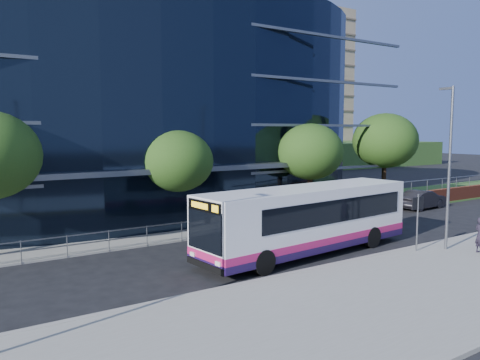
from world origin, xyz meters
TOP-DOWN VIEW (x-y plane):
  - ground at (0.00, 0.00)m, footprint 200.00×200.00m
  - pavement_near at (0.00, -5.00)m, footprint 80.00×8.00m
  - kerb at (0.00, -1.00)m, footprint 80.00×0.25m
  - yellow_line_outer at (0.00, -0.80)m, footprint 80.00×0.08m
  - yellow_line_inner at (0.00, -0.65)m, footprint 80.00×0.08m
  - far_forecourt at (-6.00, 11.00)m, footprint 50.00×8.00m
  - grass_verge at (24.00, 11.00)m, footprint 36.00×8.00m
  - glass_office at (-4.00, 20.85)m, footprint 44.00×23.10m
  - retaining_wall at (20.00, 7.30)m, footprint 34.00×0.40m
  - guard_railings at (-8.00, 7.00)m, footprint 24.00×0.05m
  - apartment_block at (32.00, 57.21)m, footprint 60.00×42.00m
  - street_sign at (4.50, -1.59)m, footprint 0.85×0.09m
  - tree_far_b at (-3.00, 9.50)m, footprint 4.29×4.29m
  - tree_far_c at (7.00, 9.00)m, footprint 4.62×4.62m
  - tree_far_d at (16.00, 10.00)m, footprint 5.28×5.28m
  - tree_dist_e at (24.00, 40.00)m, footprint 4.62×4.62m
  - tree_dist_f at (40.00, 42.00)m, footprint 4.29×4.29m
  - streetlight_east at (6.00, -2.17)m, footprint 0.15×0.77m
  - city_bus at (0.14, 1.36)m, footprint 12.30×3.84m
  - parked_car at (16.31, 6.50)m, footprint 4.56×1.91m
  - pedestrian at (6.68, -3.54)m, footprint 0.60×0.73m

SIDE VIEW (x-z plane):
  - ground at x=0.00m, z-range 0.00..0.00m
  - yellow_line_outer at x=0.00m, z-range 0.00..0.01m
  - yellow_line_inner at x=0.00m, z-range 0.00..0.01m
  - far_forecourt at x=-6.00m, z-range 0.00..0.10m
  - grass_verge at x=24.00m, z-range 0.00..0.12m
  - pavement_near at x=0.00m, z-range 0.00..0.15m
  - kerb at x=0.00m, z-range 0.00..0.16m
  - retaining_wall at x=20.00m, z-range -0.44..1.67m
  - parked_car at x=16.31m, z-range 0.00..1.47m
  - guard_railings at x=-8.00m, z-range 0.27..1.37m
  - pedestrian at x=6.68m, z-range 0.15..1.89m
  - city_bus at x=0.14m, z-range 0.10..3.38m
  - street_sign at x=4.50m, z-range 0.75..3.55m
  - tree_far_b at x=-3.00m, z-range 1.19..7.23m
  - tree_dist_f at x=40.00m, z-range 1.19..7.23m
  - streetlight_east at x=6.00m, z-range 0.44..8.44m
  - tree_far_c at x=7.00m, z-range 1.28..7.79m
  - tree_dist_e at x=24.00m, z-range 1.28..7.79m
  - tree_far_d at x=16.00m, z-range 1.47..8.91m
  - glass_office at x=-4.00m, z-range 0.00..16.00m
  - apartment_block at x=32.00m, z-range -3.89..26.11m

